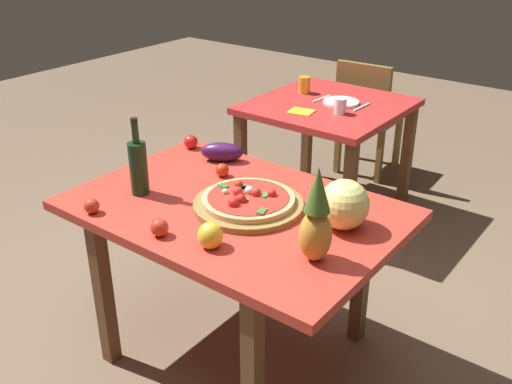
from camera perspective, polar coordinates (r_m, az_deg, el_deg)
ground_plane at (r=2.76m, az=-1.86°, el=-14.87°), size 10.00×10.00×0.00m
display_table at (r=2.39m, az=-2.08°, el=-3.11°), size 1.31×0.89×0.73m
background_table at (r=3.66m, az=7.01°, el=7.01°), size 0.87×0.90×0.73m
dining_chair at (r=4.30m, az=10.79°, el=7.73°), size 0.42×0.42×0.85m
pizza_board at (r=2.32m, az=-0.75°, el=-1.26°), size 0.44×0.44×0.02m
pizza at (r=2.31m, az=-0.79°, el=-0.65°), size 0.37×0.37×0.06m
wine_bottle at (r=2.44m, az=-11.42°, el=2.48°), size 0.08×0.08×0.33m
pineapple_left at (r=1.93m, az=5.92°, el=-2.71°), size 0.11×0.11×0.34m
melon at (r=2.17m, az=8.60°, el=-1.21°), size 0.19×0.19×0.19m
bell_pepper at (r=2.05m, az=-4.49°, el=-4.26°), size 0.09×0.09×0.10m
eggplant at (r=2.75m, az=-3.35°, el=3.93°), size 0.22×0.18×0.09m
tomato_beside_pepper at (r=2.15m, az=-9.42°, el=-3.44°), size 0.07×0.07×0.07m
tomato_by_bottle at (r=2.91m, az=-6.40°, el=4.91°), size 0.07×0.07×0.07m
tomato_at_corner at (r=2.59m, az=-3.33°, el=2.16°), size 0.06×0.06×0.06m
tomato_near_board at (r=2.36m, az=-15.77°, el=-1.33°), size 0.06×0.06×0.06m
drinking_glass_juice at (r=3.81m, az=4.74°, el=10.41°), size 0.08×0.08×0.11m
drinking_glass_water at (r=3.43m, az=8.23°, el=8.32°), size 0.07×0.07×0.09m
dinner_plate at (r=3.63m, az=8.32°, el=8.69°), size 0.22×0.22×0.02m
fork_utensil at (r=3.70m, az=6.41°, el=9.06°), size 0.03×0.18×0.01m
knife_utensil at (r=3.57m, az=10.28°, el=8.17°), size 0.02×0.18×0.01m
napkin_folded at (r=3.45m, az=4.44°, el=7.85°), size 0.16×0.14×0.01m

